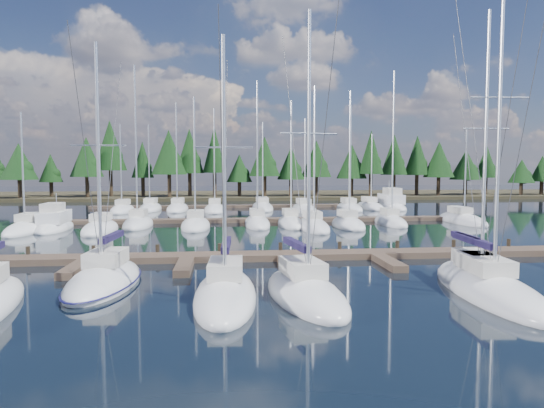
{
  "coord_description": "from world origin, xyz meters",
  "views": [
    {
      "loc": [
        -3.81,
        -12.54,
        5.73
      ],
      "look_at": [
        -0.26,
        22.0,
        3.24
      ],
      "focal_mm": 32.0,
      "sensor_mm": 36.0,
      "label": 1
    }
  ],
  "objects": [
    {
      "name": "motor_yacht_left",
      "position": [
        -19.73,
        35.14,
        0.47
      ],
      "size": [
        3.22,
        8.54,
        4.2
      ],
      "color": "silver",
      "rests_on": "ground"
    },
    {
      "name": "front_sailboat_5",
      "position": [
        8.25,
        8.14,
        0.29
      ],
      "size": [
        3.67,
        10.32,
        16.07
      ],
      "color": "silver",
      "rests_on": "ground"
    },
    {
      "name": "main_dock",
      "position": [
        0.0,
        17.36,
        0.2
      ],
      "size": [
        44.0,
        6.13,
        0.9
      ],
      "color": "#4D3D30",
      "rests_on": "ground"
    },
    {
      "name": "front_sailboat_3",
      "position": [
        -0.21,
        8.23,
        0.29
      ],
      "size": [
        3.92,
        8.25,
        13.16
      ],
      "color": "silver",
      "rests_on": "ground"
    },
    {
      "name": "front_sailboat_1",
      "position": [
        -9.61,
        11.67,
        0.27
      ],
      "size": [
        3.64,
        8.37,
        12.48
      ],
      "color": "silver",
      "rests_on": "ground"
    },
    {
      "name": "back_docks",
      "position": [
        0.0,
        49.58,
        0.2
      ],
      "size": [
        50.0,
        21.8,
        0.4
      ],
      "color": "#4D3D30",
      "rests_on": "ground"
    },
    {
      "name": "back_sailboat_rows",
      "position": [
        -0.34,
        45.28,
        0.27
      ],
      "size": [
        46.07,
        34.2,
        16.69
      ],
      "color": "silver",
      "rests_on": "ground"
    },
    {
      "name": "ground",
      "position": [
        0.0,
        30.0,
        0.0
      ],
      "size": [
        260.0,
        260.0,
        0.0
      ],
      "primitive_type": "plane",
      "color": "black",
      "rests_on": "ground"
    },
    {
      "name": "motor_yacht_right",
      "position": [
        20.8,
        56.07,
        0.54
      ],
      "size": [
        3.74,
        10.13,
        5.01
      ],
      "color": "silver",
      "rests_on": "ground"
    },
    {
      "name": "front_sailboat_4",
      "position": [
        8.53,
        9.58,
        0.3
      ],
      "size": [
        3.01,
        8.09,
        13.87
      ],
      "color": "silver",
      "rests_on": "ground"
    },
    {
      "name": "far_shore",
      "position": [
        0.0,
        90.0,
        0.3
      ],
      "size": [
        220.0,
        30.0,
        0.6
      ],
      "primitive_type": "cube",
      "color": "#322C1B",
      "rests_on": "ground"
    },
    {
      "name": "front_sailboat_2",
      "position": [
        -3.7,
        8.36,
        0.28
      ],
      "size": [
        3.08,
        8.67,
        12.07
      ],
      "color": "silver",
      "rests_on": "ground"
    },
    {
      "name": "tree_line",
      "position": [
        -4.18,
        80.15,
        7.45
      ],
      "size": [
        185.29,
        12.01,
        14.54
      ],
      "color": "black",
      "rests_on": "far_shore"
    }
  ]
}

